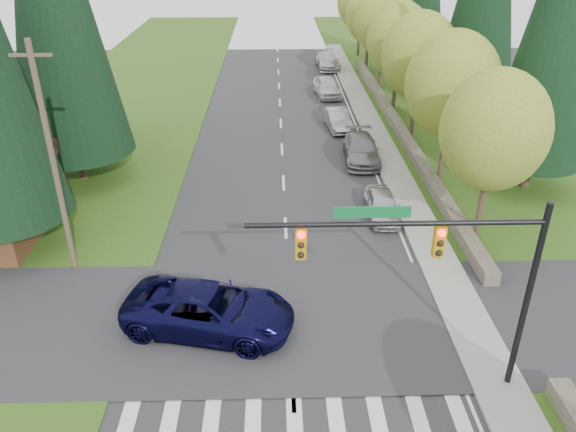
{
  "coord_description": "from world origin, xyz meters",
  "views": [
    {
      "loc": [
        -0.53,
        -9.35,
        13.82
      ],
      "look_at": [
        0.01,
        11.48,
        2.8
      ],
      "focal_mm": 35.0,
      "sensor_mm": 36.0,
      "label": 1
    }
  ],
  "objects_px": {
    "parked_car_c": "(338,119)",
    "parked_car_e": "(328,61)",
    "suv_navy": "(209,310)",
    "parked_car_d": "(327,87)",
    "parked_car_a": "(382,205)",
    "parked_car_b": "(361,149)"
  },
  "relations": [
    {
      "from": "parked_car_c",
      "to": "parked_car_e",
      "type": "xyz_separation_m",
      "value": [
        0.97,
        19.22,
        0.07
      ]
    },
    {
      "from": "suv_navy",
      "to": "parked_car_d",
      "type": "xyz_separation_m",
      "value": [
        7.24,
        31.86,
        -0.07
      ]
    },
    {
      "from": "parked_car_a",
      "to": "parked_car_d",
      "type": "height_order",
      "value": "parked_car_d"
    },
    {
      "from": "parked_car_b",
      "to": "parked_car_e",
      "type": "bearing_deg",
      "value": 92.15
    },
    {
      "from": "suv_navy",
      "to": "parked_car_c",
      "type": "xyz_separation_m",
      "value": [
        7.24,
        23.0,
        -0.17
      ]
    },
    {
      "from": "suv_navy",
      "to": "parked_car_e",
      "type": "bearing_deg",
      "value": 1.75
    },
    {
      "from": "parked_car_a",
      "to": "parked_car_d",
      "type": "relative_size",
      "value": 0.83
    },
    {
      "from": "parked_car_b",
      "to": "parked_car_e",
      "type": "xyz_separation_m",
      "value": [
        0.11,
        25.51,
        0.02
      ]
    },
    {
      "from": "suv_navy",
      "to": "parked_car_e",
      "type": "xyz_separation_m",
      "value": [
        8.21,
        42.22,
        -0.1
      ]
    },
    {
      "from": "parked_car_b",
      "to": "parked_car_c",
      "type": "xyz_separation_m",
      "value": [
        -0.87,
        6.29,
        -0.05
      ]
    },
    {
      "from": "parked_car_d",
      "to": "parked_car_a",
      "type": "bearing_deg",
      "value": -94.3
    },
    {
      "from": "suv_navy",
      "to": "parked_car_c",
      "type": "bearing_deg",
      "value": -4.71
    },
    {
      "from": "parked_car_d",
      "to": "parked_car_c",
      "type": "bearing_deg",
      "value": -96.45
    },
    {
      "from": "parked_car_a",
      "to": "parked_car_c",
      "type": "height_order",
      "value": "parked_car_c"
    },
    {
      "from": "suv_navy",
      "to": "parked_car_d",
      "type": "distance_m",
      "value": 32.67
    },
    {
      "from": "suv_navy",
      "to": "parked_car_a",
      "type": "height_order",
      "value": "suv_navy"
    },
    {
      "from": "parked_car_a",
      "to": "parked_car_b",
      "type": "distance_m",
      "value": 7.78
    },
    {
      "from": "parked_car_c",
      "to": "parked_car_d",
      "type": "relative_size",
      "value": 0.9
    },
    {
      "from": "parked_car_d",
      "to": "suv_navy",
      "type": "bearing_deg",
      "value": -109.25
    },
    {
      "from": "suv_navy",
      "to": "parked_car_c",
      "type": "height_order",
      "value": "suv_navy"
    },
    {
      "from": "parked_car_d",
      "to": "parked_car_e",
      "type": "bearing_deg",
      "value": 78.19
    },
    {
      "from": "parked_car_b",
      "to": "parked_car_e",
      "type": "distance_m",
      "value": 25.51
    }
  ]
}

